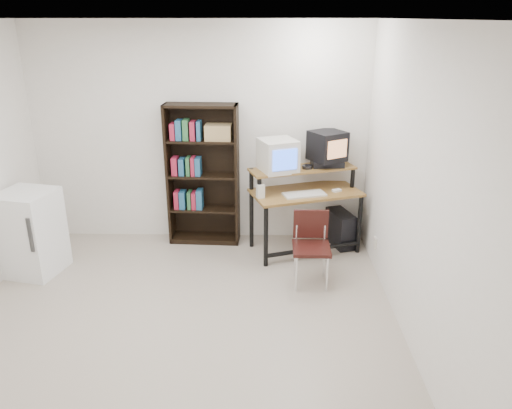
{
  "coord_description": "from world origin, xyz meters",
  "views": [
    {
      "loc": [
        0.77,
        -3.82,
        2.62
      ],
      "look_at": [
        0.68,
        1.1,
        0.76
      ],
      "focal_mm": 35.0,
      "sensor_mm": 36.0,
      "label": 1
    }
  ],
  "objects_px": {
    "pc_tower": "(340,228)",
    "bookshelf": "(203,173)",
    "crt_monitor": "(278,156)",
    "school_chair": "(311,241)",
    "crt_tv": "(327,146)",
    "computer_desk": "(305,194)",
    "mini_fridge": "(31,233)"
  },
  "relations": [
    {
      "from": "school_chair",
      "to": "pc_tower",
      "type": "bearing_deg",
      "value": 64.68
    },
    {
      "from": "school_chair",
      "to": "crt_tv",
      "type": "bearing_deg",
      "value": 76.53
    },
    {
      "from": "computer_desk",
      "to": "school_chair",
      "type": "xyz_separation_m",
      "value": [
        0.01,
        -0.79,
        -0.23
      ]
    },
    {
      "from": "crt_monitor",
      "to": "mini_fridge",
      "type": "distance_m",
      "value": 2.8
    },
    {
      "from": "crt_tv",
      "to": "school_chair",
      "type": "bearing_deg",
      "value": -135.82
    },
    {
      "from": "pc_tower",
      "to": "crt_tv",
      "type": "bearing_deg",
      "value": 144.19
    },
    {
      "from": "crt_monitor",
      "to": "school_chair",
      "type": "distance_m",
      "value": 1.1
    },
    {
      "from": "mini_fridge",
      "to": "pc_tower",
      "type": "bearing_deg",
      "value": 24.98
    },
    {
      "from": "crt_tv",
      "to": "bookshelf",
      "type": "relative_size",
      "value": 0.29
    },
    {
      "from": "crt_monitor",
      "to": "bookshelf",
      "type": "relative_size",
      "value": 0.29
    },
    {
      "from": "school_chair",
      "to": "mini_fridge",
      "type": "height_order",
      "value": "mini_fridge"
    },
    {
      "from": "school_chair",
      "to": "bookshelf",
      "type": "distance_m",
      "value": 1.64
    },
    {
      "from": "computer_desk",
      "to": "school_chair",
      "type": "distance_m",
      "value": 0.82
    },
    {
      "from": "crt_monitor",
      "to": "crt_tv",
      "type": "height_order",
      "value": "crt_tv"
    },
    {
      "from": "pc_tower",
      "to": "school_chair",
      "type": "height_order",
      "value": "school_chair"
    },
    {
      "from": "crt_tv",
      "to": "pc_tower",
      "type": "xyz_separation_m",
      "value": [
        0.2,
        -0.06,
        -1.01
      ]
    },
    {
      "from": "crt_monitor",
      "to": "pc_tower",
      "type": "distance_m",
      "value": 1.23
    },
    {
      "from": "computer_desk",
      "to": "crt_tv",
      "type": "bearing_deg",
      "value": 17.34
    },
    {
      "from": "pc_tower",
      "to": "bookshelf",
      "type": "bearing_deg",
      "value": 157.44
    },
    {
      "from": "computer_desk",
      "to": "mini_fridge",
      "type": "relative_size",
      "value": 1.49
    },
    {
      "from": "crt_monitor",
      "to": "bookshelf",
      "type": "height_order",
      "value": "bookshelf"
    },
    {
      "from": "crt_monitor",
      "to": "school_chair",
      "type": "relative_size",
      "value": 0.66
    },
    {
      "from": "pc_tower",
      "to": "mini_fridge",
      "type": "relative_size",
      "value": 0.49
    },
    {
      "from": "computer_desk",
      "to": "pc_tower",
      "type": "xyz_separation_m",
      "value": [
        0.45,
        0.12,
        -0.48
      ]
    },
    {
      "from": "crt_monitor",
      "to": "bookshelf",
      "type": "xyz_separation_m",
      "value": [
        -0.88,
        0.24,
        -0.28
      ]
    },
    {
      "from": "crt_tv",
      "to": "pc_tower",
      "type": "relative_size",
      "value": 1.08
    },
    {
      "from": "computer_desk",
      "to": "pc_tower",
      "type": "height_order",
      "value": "computer_desk"
    },
    {
      "from": "mini_fridge",
      "to": "crt_tv",
      "type": "bearing_deg",
      "value": 26.74
    },
    {
      "from": "computer_desk",
      "to": "bookshelf",
      "type": "height_order",
      "value": "bookshelf"
    },
    {
      "from": "pc_tower",
      "to": "bookshelf",
      "type": "xyz_separation_m",
      "value": [
        -1.66,
        0.11,
        0.66
      ]
    },
    {
      "from": "pc_tower",
      "to": "bookshelf",
      "type": "distance_m",
      "value": 1.79
    },
    {
      "from": "crt_monitor",
      "to": "crt_tv",
      "type": "relative_size",
      "value": 1.02
    }
  ]
}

